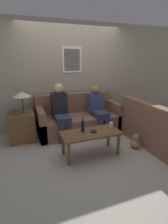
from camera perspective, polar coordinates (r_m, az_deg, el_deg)
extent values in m
plane|color=#ADA899|center=(3.97, 0.63, -8.86)|extent=(16.00, 16.00, 0.00)
cube|color=#9E937F|center=(4.52, -3.99, 11.52)|extent=(9.00, 0.06, 2.60)
cube|color=silver|center=(4.45, -3.94, 16.60)|extent=(0.48, 0.02, 0.60)
cube|color=silver|center=(4.45, -3.91, 16.60)|extent=(0.40, 0.01, 0.52)
cube|color=brown|center=(4.29, -1.65, -3.76)|extent=(1.96, 0.87, 0.42)
cube|color=brown|center=(4.45, -3.14, 3.15)|extent=(1.96, 0.20, 0.49)
cube|color=brown|center=(4.05, -13.94, -3.53)|extent=(0.14, 0.87, 0.69)
cube|color=brown|center=(4.60, 9.09, -0.72)|extent=(0.14, 0.87, 0.69)
cube|color=brown|center=(4.00, 23.66, -6.84)|extent=(0.87, 1.69, 0.42)
cube|color=brown|center=(3.63, 20.68, -1.25)|extent=(0.20, 1.69, 0.49)
cube|color=brown|center=(4.49, 17.05, -1.72)|extent=(0.87, 0.14, 0.69)
cube|color=brown|center=(3.20, 2.22, -6.88)|extent=(1.08, 0.50, 0.04)
cylinder|color=brown|center=(3.01, -5.02, -13.52)|extent=(0.06, 0.06, 0.42)
cylinder|color=brown|center=(3.36, 11.12, -10.34)|extent=(0.06, 0.06, 0.42)
cylinder|color=brown|center=(3.33, -6.85, -10.39)|extent=(0.06, 0.06, 0.42)
cylinder|color=brown|center=(3.65, 8.01, -7.87)|extent=(0.06, 0.06, 0.42)
cube|color=brown|center=(4.05, -19.63, -4.54)|extent=(0.53, 0.53, 0.62)
cylinder|color=#262628|center=(3.91, -19.38, 2.38)|extent=(0.02, 0.02, 0.37)
cone|color=beige|center=(3.86, -19.70, 5.50)|extent=(0.38, 0.38, 0.10)
cube|color=navy|center=(3.93, -21.24, -0.39)|extent=(0.11, 0.09, 0.03)
cube|color=gold|center=(3.92, -21.28, -0.06)|extent=(0.11, 0.08, 0.02)
cube|color=navy|center=(3.91, -21.32, 0.29)|extent=(0.12, 0.10, 0.03)
cylinder|color=black|center=(3.18, -0.41, -4.72)|extent=(0.07, 0.07, 0.20)
cylinder|color=black|center=(3.13, -0.42, -2.35)|extent=(0.03, 0.03, 0.08)
cylinder|color=silver|center=(3.42, 8.87, -4.17)|extent=(0.07, 0.07, 0.10)
cube|color=beige|center=(3.13, 2.99, -6.85)|extent=(0.15, 0.12, 0.03)
cube|color=black|center=(3.12, 2.99, -6.40)|extent=(0.13, 0.13, 0.03)
cube|color=#2D334C|center=(3.86, -7.14, -2.16)|extent=(0.31, 0.47, 0.14)
cylinder|color=#2D334C|center=(3.73, -7.25, -7.20)|extent=(0.11, 0.11, 0.42)
cylinder|color=#2D334C|center=(3.76, -4.98, -6.88)|extent=(0.11, 0.11, 0.42)
cube|color=black|center=(4.01, -8.10, 2.48)|extent=(0.34, 0.22, 0.53)
sphere|color=tan|center=(3.93, -8.33, 7.63)|extent=(0.22, 0.22, 0.22)
cube|color=#2D334C|center=(4.16, 5.09, -0.69)|extent=(0.31, 0.50, 0.14)
cylinder|color=#2D334C|center=(4.00, 5.57, -5.39)|extent=(0.11, 0.11, 0.42)
cylinder|color=#2D334C|center=(4.07, 7.51, -5.07)|extent=(0.11, 0.11, 0.42)
cube|color=#33477A|center=(4.31, 3.73, 3.09)|extent=(0.34, 0.22, 0.45)
sphere|color=#8C664C|center=(4.25, 3.81, 7.27)|extent=(0.21, 0.21, 0.21)
sphere|color=#A87A51|center=(3.72, 16.29, -9.84)|extent=(0.19, 0.19, 0.19)
sphere|color=#A87A51|center=(3.66, 16.47, -7.89)|extent=(0.12, 0.12, 0.12)
sphere|color=#A87A51|center=(3.62, 15.97, -7.39)|extent=(0.04, 0.04, 0.04)
sphere|color=#A87A51|center=(3.67, 17.07, -7.14)|extent=(0.04, 0.04, 0.04)
sphere|color=tan|center=(3.63, 16.93, -8.27)|extent=(0.05, 0.05, 0.05)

